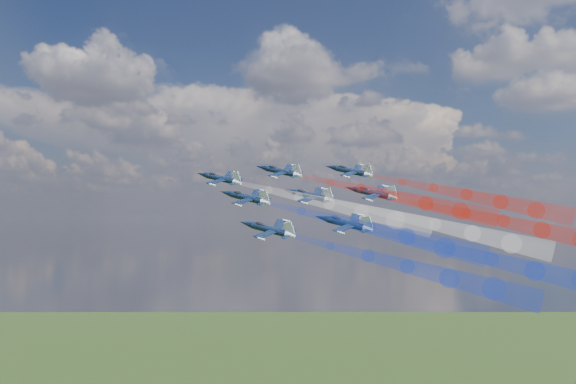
# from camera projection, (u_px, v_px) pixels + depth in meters

# --- Properties ---
(jet_lead) EXTENTS (16.12, 13.81, 9.88)m
(jet_lead) POSITION_uv_depth(u_px,v_px,m) (221.00, 179.00, 153.31)
(jet_lead) COLOR black
(trail_lead) EXTENTS (46.17, 15.94, 15.94)m
(trail_lead) POSITION_uv_depth(u_px,v_px,m) (329.00, 204.00, 140.56)
(trail_lead) COLOR white
(jet_inner_left) EXTENTS (16.12, 13.81, 9.88)m
(jet_inner_left) POSITION_uv_depth(u_px,v_px,m) (247.00, 198.00, 139.66)
(jet_inner_left) COLOR black
(trail_inner_left) EXTENTS (46.17, 15.94, 15.94)m
(trail_inner_left) POSITION_uv_depth(u_px,v_px,m) (369.00, 228.00, 126.91)
(trail_inner_left) COLOR #1735C6
(jet_inner_right) EXTENTS (16.12, 13.81, 9.88)m
(jet_inner_right) POSITION_uv_depth(u_px,v_px,m) (281.00, 171.00, 155.92)
(jet_inner_right) COLOR black
(trail_inner_right) EXTENTS (46.17, 15.94, 15.94)m
(trail_inner_right) POSITION_uv_depth(u_px,v_px,m) (393.00, 196.00, 143.17)
(trail_inner_right) COLOR red
(jet_outer_left) EXTENTS (16.12, 13.81, 9.88)m
(jet_outer_left) POSITION_uv_depth(u_px,v_px,m) (269.00, 230.00, 127.65)
(jet_outer_left) COLOR black
(trail_outer_left) EXTENTS (46.17, 15.94, 15.94)m
(trail_outer_left) POSITION_uv_depth(u_px,v_px,m) (407.00, 266.00, 114.90)
(trail_outer_left) COLOR #1735C6
(jet_center_third) EXTENTS (16.12, 13.81, 9.88)m
(jet_center_third) POSITION_uv_depth(u_px,v_px,m) (310.00, 196.00, 144.13)
(jet_center_third) COLOR black
(trail_center_third) EXTENTS (46.17, 15.94, 15.94)m
(trail_center_third) POSITION_uv_depth(u_px,v_px,m) (435.00, 225.00, 131.38)
(trail_center_third) COLOR white
(jet_outer_right) EXTENTS (16.12, 13.81, 9.88)m
(jet_outer_right) POSITION_uv_depth(u_px,v_px,m) (351.00, 171.00, 158.95)
(jet_outer_right) COLOR black
(trail_outer_right) EXTENTS (46.17, 15.94, 15.94)m
(trail_outer_right) POSITION_uv_depth(u_px,v_px,m) (466.00, 195.00, 146.20)
(trail_outer_right) COLOR red
(jet_rear_left) EXTENTS (16.12, 13.81, 9.88)m
(jet_rear_left) POSITION_uv_depth(u_px,v_px,m) (346.00, 224.00, 128.94)
(jet_rear_left) COLOR black
(trail_rear_left) EXTENTS (46.17, 15.94, 15.94)m
(trail_rear_left) POSITION_uv_depth(u_px,v_px,m) (491.00, 259.00, 116.19)
(trail_rear_left) COLOR #1735C6
(jet_rear_right) EXTENTS (16.12, 13.81, 9.88)m
(jet_rear_right) POSITION_uv_depth(u_px,v_px,m) (373.00, 193.00, 144.96)
(jet_rear_right) COLOR black
(trail_rear_right) EXTENTS (46.17, 15.94, 15.94)m
(trail_rear_right) POSITION_uv_depth(u_px,v_px,m) (503.00, 222.00, 132.21)
(trail_rear_right) COLOR red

